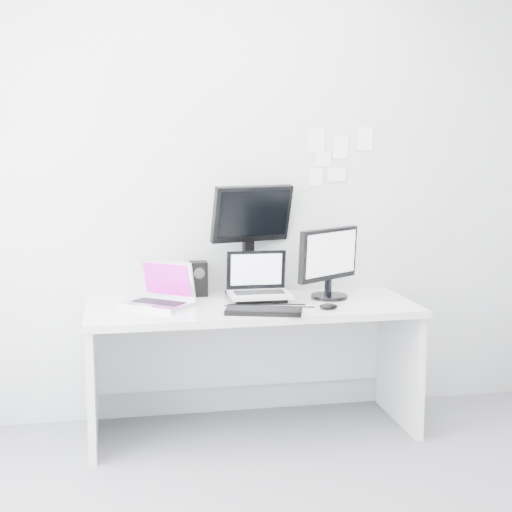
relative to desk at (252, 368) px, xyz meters
name	(u,v)px	position (x,y,z in m)	size (l,w,h in m)	color
back_wall	(241,187)	(0.00, 0.35, 0.99)	(3.60, 3.60, 0.00)	#B3B5B7
desk	(252,368)	(0.00, 0.00, 0.00)	(1.80, 0.70, 0.73)	silver
macbook	(157,283)	(-0.51, 0.04, 0.49)	(0.34, 0.26, 0.26)	#ACACB0
speaker	(198,279)	(-0.26, 0.29, 0.46)	(0.10, 0.10, 0.20)	black
dell_laptop	(260,276)	(0.06, 0.07, 0.51)	(0.34, 0.26, 0.28)	silver
rear_monitor	(251,239)	(0.04, 0.27, 0.69)	(0.48, 0.17, 0.66)	black
samsung_monitor	(330,262)	(0.46, 0.07, 0.57)	(0.45, 0.21, 0.42)	black
keyboard	(264,311)	(0.02, -0.24, 0.38)	(0.39, 0.14, 0.03)	black
mouse	(329,306)	(0.38, -0.21, 0.38)	(0.10, 0.06, 0.03)	black
wall_note_0	(316,141)	(0.45, 0.34, 1.26)	(0.10, 0.00, 0.14)	white
wall_note_1	(341,147)	(0.60, 0.34, 1.22)	(0.09, 0.00, 0.13)	white
wall_note_2	(365,139)	(0.75, 0.34, 1.26)	(0.10, 0.00, 0.14)	white
wall_note_3	(337,175)	(0.58, 0.34, 1.05)	(0.11, 0.00, 0.08)	white
wall_note_4	(316,177)	(0.45, 0.34, 1.04)	(0.08, 0.00, 0.11)	white
wall_note_5	(323,159)	(0.49, 0.34, 1.15)	(0.09, 0.00, 0.08)	white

